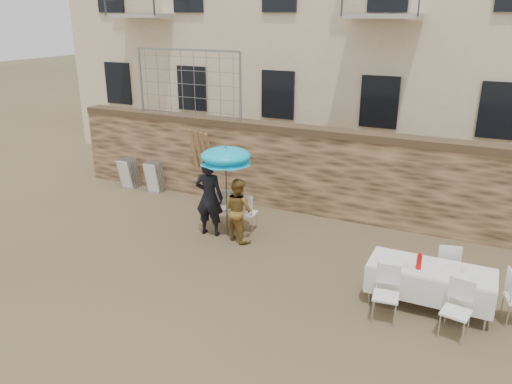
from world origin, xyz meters
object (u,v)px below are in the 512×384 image
at_px(banquet_table, 431,270).
at_px(soda_bottle, 419,262).
at_px(couple_chair_right, 247,212).
at_px(table_chair_back, 447,265).
at_px(table_chair_front_left, 386,295).
at_px(chair_stack_left, 133,171).
at_px(couple_chair_left, 221,207).
at_px(chair_stack_right, 158,175).
at_px(woman_dress, 238,210).
at_px(man_suit, 209,197).
at_px(umbrella, 226,159).
at_px(table_chair_front_right, 456,311).

distance_m(banquet_table, soda_bottle, 0.30).
xyz_separation_m(couple_chair_right, table_chair_back, (4.55, -0.76, 0.00)).
bearing_deg(table_chair_front_left, table_chair_back, 56.03).
bearing_deg(banquet_table, chair_stack_left, 161.16).
bearing_deg(couple_chair_left, banquet_table, 126.18).
bearing_deg(chair_stack_right, table_chair_front_left, -27.08).
xyz_separation_m(couple_chair_right, chair_stack_right, (-3.67, 1.48, -0.02)).
height_order(couple_chair_left, soda_bottle, soda_bottle).
distance_m(woman_dress, couple_chair_right, 0.61).
xyz_separation_m(man_suit, couple_chair_right, (0.70, 0.55, -0.44)).
relative_size(woman_dress, chair_stack_left, 1.60).
relative_size(banquet_table, table_chair_front_left, 2.19).
xyz_separation_m(woman_dress, table_chair_back, (4.50, -0.21, -0.26)).
relative_size(table_chair_back, chair_stack_left, 1.04).
relative_size(umbrella, chair_stack_left, 2.16).
bearing_deg(table_chair_front_left, chair_stack_left, 148.82).
relative_size(woman_dress, table_chair_front_left, 1.54).
distance_m(banquet_table, table_chair_back, 0.86).
height_order(couple_chair_right, soda_bottle, soda_bottle).
distance_m(umbrella, table_chair_back, 5.06).
height_order(couple_chair_left, chair_stack_right, couple_chair_left).
relative_size(banquet_table, soda_bottle, 8.08).
distance_m(man_suit, soda_bottle, 4.99).
bearing_deg(table_chair_front_right, table_chair_back, 111.11).
distance_m(table_chair_front_left, table_chair_front_right, 1.10).
height_order(woman_dress, table_chair_front_right, woman_dress).
bearing_deg(umbrella, table_chair_back, -3.66).
bearing_deg(chair_stack_left, woman_dress, -23.76).
distance_m(banquet_table, table_chair_front_left, 0.99).
height_order(table_chair_front_left, chair_stack_left, table_chair_front_left).
bearing_deg(table_chair_back, woman_dress, -15.50).
height_order(woman_dress, table_chair_front_left, woman_dress).
relative_size(woman_dress, umbrella, 0.74).
bearing_deg(table_chair_front_right, soda_bottle, 149.55).
relative_size(man_suit, couple_chair_left, 1.92).
distance_m(woman_dress, table_chair_front_left, 4.11).
bearing_deg(table_chair_back, soda_bottle, 54.34).
bearing_deg(couple_chair_right, chair_stack_left, -24.41).
xyz_separation_m(woman_dress, couple_chair_left, (-0.75, 0.55, -0.26)).
relative_size(couple_chair_right, banquet_table, 0.46).
bearing_deg(table_chair_front_right, chair_stack_right, 166.16).
relative_size(table_chair_front_right, chair_stack_right, 1.04).
xyz_separation_m(man_suit, umbrella, (0.40, 0.10, 0.95)).
relative_size(couple_chair_left, table_chair_back, 1.00).
xyz_separation_m(woman_dress, chair_stack_left, (-4.62, 2.03, -0.28)).
distance_m(couple_chair_right, banquet_table, 4.63).
xyz_separation_m(soda_bottle, table_chair_front_right, (0.70, -0.60, -0.43)).
relative_size(banquet_table, table_chair_front_right, 2.19).
relative_size(woman_dress, soda_bottle, 5.67).
height_order(table_chair_back, chair_stack_right, table_chair_back).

